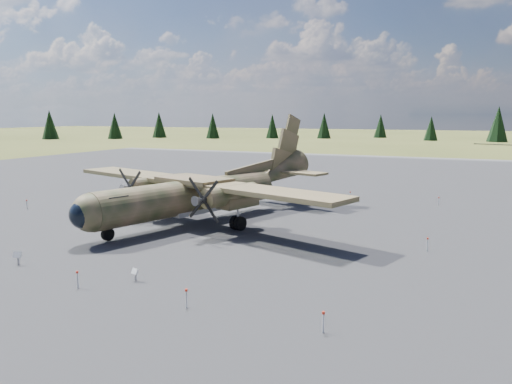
% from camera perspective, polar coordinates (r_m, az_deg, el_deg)
% --- Properties ---
extents(ground, '(500.00, 500.00, 0.00)m').
position_cam_1_polar(ground, '(36.99, -7.44, -3.95)').
color(ground, brown).
rests_on(ground, ground).
extents(apron, '(120.00, 120.00, 0.04)m').
position_cam_1_polar(apron, '(45.64, -0.90, -1.44)').
color(apron, '#59595E').
rests_on(apron, ground).
extents(transport_plane, '(25.99, 23.17, 8.69)m').
position_cam_1_polar(transport_plane, '(38.40, -6.02, 0.34)').
color(transport_plane, '#323B20').
rests_on(transport_plane, ground).
extents(info_placard_left, '(0.52, 0.32, 0.75)m').
position_cam_1_polar(info_placard_left, '(30.34, -25.60, -6.63)').
color(info_placard_left, gray).
rests_on(info_placard_left, ground).
extents(info_placard_right, '(0.44, 0.28, 0.64)m').
position_cam_1_polar(info_placard_right, '(25.62, -13.67, -8.95)').
color(info_placard_right, gray).
rests_on(info_placard_right, ground).
extents(barrier_fence, '(33.12, 29.62, 0.85)m').
position_cam_1_polar(barrier_fence, '(37.06, -8.13, -3.14)').
color(barrier_fence, silver).
rests_on(barrier_fence, ground).
extents(treeline, '(302.21, 306.29, 10.73)m').
position_cam_1_polar(treeline, '(37.81, -15.82, 3.15)').
color(treeline, black).
rests_on(treeline, ground).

